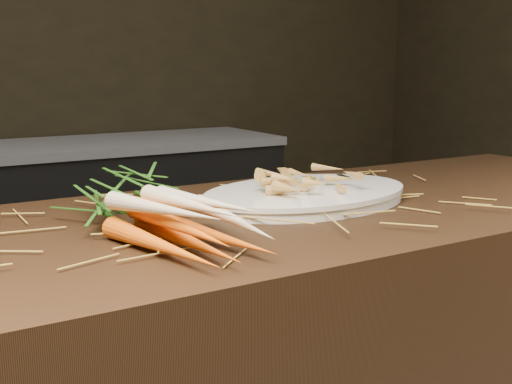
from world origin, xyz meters
TOP-DOWN VIEW (x-y plane):
  - back_counter at (0.30, 2.18)m, footprint 1.82×0.62m
  - straw_bedding at (0.00, 0.30)m, footprint 1.40×0.60m
  - root_veg_bunch at (-0.16, 0.28)m, footprint 0.24×0.55m
  - serving_platter at (0.23, 0.33)m, footprint 0.50×0.35m
  - roasted_veg_heap at (0.23, 0.33)m, footprint 0.24×0.19m
  - serving_fork at (0.40, 0.32)m, footprint 0.05×0.18m

SIDE VIEW (x-z plane):
  - back_counter at x=0.30m, z-range 0.00..0.84m
  - straw_bedding at x=0.00m, z-range 0.90..0.92m
  - serving_platter at x=0.23m, z-range 0.90..0.93m
  - serving_fork at x=0.40m, z-range 0.93..0.93m
  - root_veg_bunch at x=-0.16m, z-range 0.90..1.00m
  - roasted_veg_heap at x=0.23m, z-range 0.93..0.98m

